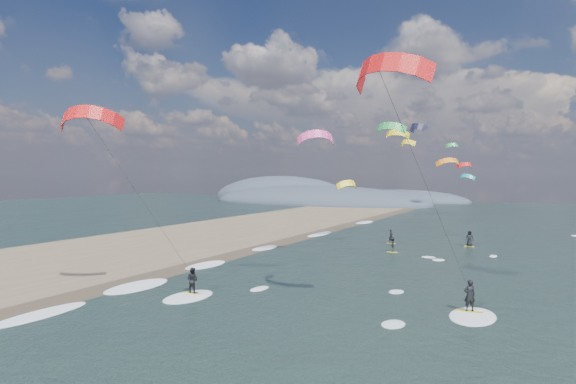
% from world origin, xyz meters
% --- Properties ---
extents(ground, '(260.00, 260.00, 0.00)m').
position_xyz_m(ground, '(0.00, 0.00, 0.00)').
color(ground, black).
rests_on(ground, ground).
extents(sand_strip, '(26.00, 240.00, 0.00)m').
position_xyz_m(sand_strip, '(-24.00, 10.00, 0.00)').
color(sand_strip, brown).
rests_on(sand_strip, ground).
extents(wet_sand_strip, '(3.00, 240.00, 0.00)m').
position_xyz_m(wet_sand_strip, '(-12.00, 10.00, 0.00)').
color(wet_sand_strip, '#382D23').
rests_on(wet_sand_strip, ground).
extents(coastal_hills, '(80.00, 41.00, 15.00)m').
position_xyz_m(coastal_hills, '(-44.84, 107.86, 0.00)').
color(coastal_hills, '#3D4756').
rests_on(coastal_hills, ground).
extents(kitesurfer_near_a, '(8.15, 9.13, 15.20)m').
position_xyz_m(kitesurfer_near_a, '(8.93, 5.73, 11.74)').
color(kitesurfer_near_a, gold).
rests_on(kitesurfer_near_a, ground).
extents(kitesurfer_near_b, '(7.24, 8.90, 13.29)m').
position_xyz_m(kitesurfer_near_b, '(-7.89, 1.94, 8.65)').
color(kitesurfer_near_b, gold).
rests_on(kitesurfer_near_b, ground).
extents(far_kitesurfers, '(9.75, 8.91, 1.85)m').
position_xyz_m(far_kitesurfers, '(4.13, 34.44, 0.87)').
color(far_kitesurfers, gold).
rests_on(far_kitesurfers, ground).
extents(bg_kite_field, '(12.06, 71.68, 9.04)m').
position_xyz_m(bg_kite_field, '(-0.63, 52.75, 11.90)').
color(bg_kite_field, yellow).
rests_on(bg_kite_field, ground).
extents(shoreline_surf, '(2.40, 79.40, 0.11)m').
position_xyz_m(shoreline_surf, '(-10.80, 14.75, 0.00)').
color(shoreline_surf, white).
rests_on(shoreline_surf, ground).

